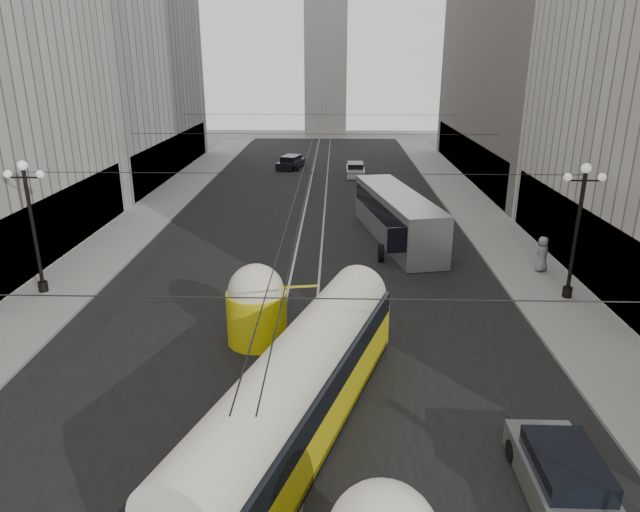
# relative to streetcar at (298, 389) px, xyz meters

# --- Properties ---
(road) EXTENTS (20.00, 85.00, 0.02)m
(road) POSITION_rel_streetcar_xyz_m (-0.50, 25.17, -1.63)
(road) COLOR black
(road) RESTS_ON ground
(sidewalk_left) EXTENTS (4.00, 72.00, 0.15)m
(sidewalk_left) POSITION_rel_streetcar_xyz_m (-12.50, 28.67, -1.56)
(sidewalk_left) COLOR gray
(sidewalk_left) RESTS_ON ground
(sidewalk_right) EXTENTS (4.00, 72.00, 0.15)m
(sidewalk_right) POSITION_rel_streetcar_xyz_m (11.50, 28.67, -1.56)
(sidewalk_right) COLOR gray
(sidewalk_right) RESTS_ON ground
(rail_left) EXTENTS (0.12, 85.00, 0.04)m
(rail_left) POSITION_rel_streetcar_xyz_m (-1.25, 25.17, -1.63)
(rail_left) COLOR gray
(rail_left) RESTS_ON ground
(rail_right) EXTENTS (0.12, 85.00, 0.04)m
(rail_right) POSITION_rel_streetcar_xyz_m (0.25, 25.17, -1.63)
(rail_right) COLOR gray
(rail_right) RESTS_ON ground
(building_left_far) EXTENTS (12.60, 28.60, 28.60)m
(building_left_far) POSITION_rel_streetcar_xyz_m (-20.49, 40.67, 12.68)
(building_left_far) COLOR #999999
(building_left_far) RESTS_ON ground
(distant_tower) EXTENTS (6.00, 6.00, 31.36)m
(distant_tower) POSITION_rel_streetcar_xyz_m (-0.50, 72.67, 13.34)
(distant_tower) COLOR #B2AFA8
(distant_tower) RESTS_ON ground
(lamppost_left_mid) EXTENTS (1.86, 0.44, 6.37)m
(lamppost_left_mid) POSITION_rel_streetcar_xyz_m (-13.10, 10.67, 2.11)
(lamppost_left_mid) COLOR black
(lamppost_left_mid) RESTS_ON sidewalk_left
(lamppost_right_mid) EXTENTS (1.86, 0.44, 6.37)m
(lamppost_right_mid) POSITION_rel_streetcar_xyz_m (12.10, 10.67, 2.11)
(lamppost_right_mid) COLOR black
(lamppost_right_mid) RESTS_ON sidewalk_right
(catenary) EXTENTS (25.00, 72.00, 0.23)m
(catenary) POSITION_rel_streetcar_xyz_m (-0.38, 24.16, 4.25)
(catenary) COLOR black
(catenary) RESTS_ON ground
(streetcar) EXTENTS (6.48, 14.61, 3.34)m
(streetcar) POSITION_rel_streetcar_xyz_m (0.00, 0.00, 0.00)
(streetcar) COLOR gold
(streetcar) RESTS_ON ground
(city_bus) EXTENTS (4.77, 12.23, 3.02)m
(city_bus) POSITION_rel_streetcar_xyz_m (4.90, 19.89, 0.02)
(city_bus) COLOR #A4A6A9
(city_bus) RESTS_ON ground
(sedan_grey) EXTENTS (1.89, 4.53, 1.42)m
(sedan_grey) POSITION_rel_streetcar_xyz_m (7.00, -2.51, -0.99)
(sedan_grey) COLOR slate
(sedan_grey) RESTS_ON ground
(sedan_white_far) EXTENTS (1.75, 4.14, 1.30)m
(sedan_white_far) POSITION_rel_streetcar_xyz_m (2.97, 40.47, -1.04)
(sedan_white_far) COLOR silver
(sedan_white_far) RESTS_ON ground
(sedan_dark_far) EXTENTS (2.90, 4.60, 1.35)m
(sedan_dark_far) POSITION_rel_streetcar_xyz_m (-3.58, 44.31, -1.02)
(sedan_dark_far) COLOR black
(sedan_dark_far) RESTS_ON ground
(pedestrian_crossing_b) EXTENTS (0.80, 0.95, 1.71)m
(pedestrian_crossing_b) POSITION_rel_streetcar_xyz_m (-0.72, -3.40, -0.78)
(pedestrian_crossing_b) COLOR beige
(pedestrian_crossing_b) RESTS_ON ground
(pedestrian_sidewalk_right) EXTENTS (1.08, 0.90, 1.90)m
(pedestrian_sidewalk_right) POSITION_rel_streetcar_xyz_m (12.00, 14.15, -0.53)
(pedestrian_sidewalk_right) COLOR gray
(pedestrian_sidewalk_right) RESTS_ON sidewalk_right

